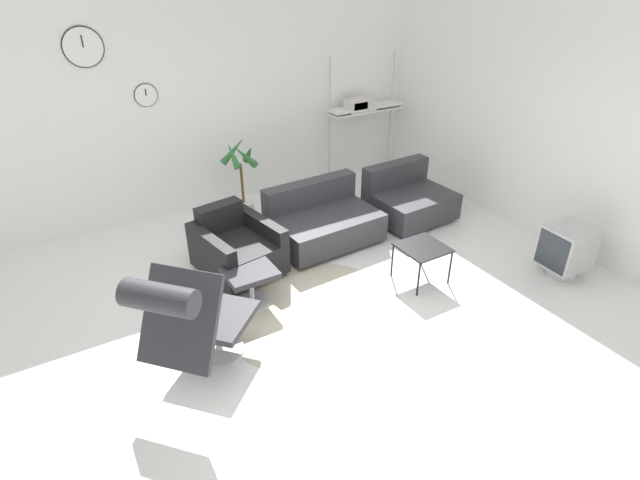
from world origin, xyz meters
TOP-DOWN VIEW (x-y plane):
  - ground_plane at (0.00, 0.00)m, footprint 12.00×12.00m
  - wall_back at (-0.00, 2.98)m, footprint 12.00×0.09m
  - wall_right at (3.38, 0.00)m, footprint 0.06×12.00m
  - round_rug at (0.07, -0.02)m, footprint 1.85×1.85m
  - lounge_chair at (-1.24, -0.33)m, footprint 1.19×1.16m
  - ottoman at (-0.41, 0.44)m, footprint 0.50×0.42m
  - armchair_red at (-0.30, 1.08)m, footprint 0.91×1.00m
  - couch_low at (0.88, 1.20)m, footprint 1.31×0.94m
  - couch_second at (2.21, 1.16)m, footprint 1.06×0.93m
  - side_table at (1.36, -0.10)m, footprint 0.48×0.48m
  - crt_television at (2.78, -0.83)m, footprint 0.50×0.46m
  - potted_plant at (0.30, 2.31)m, footprint 0.42×0.44m
  - shelf_unit at (2.46, 2.68)m, footprint 1.21×0.28m

SIDE VIEW (x-z plane):
  - ground_plane at x=0.00m, z-range 0.00..0.00m
  - round_rug at x=0.07m, z-range 0.00..0.01m
  - couch_low at x=0.88m, z-range -0.10..0.61m
  - couch_second at x=2.21m, z-range -0.10..0.61m
  - armchair_red at x=-0.30m, z-range -0.09..0.64m
  - ottoman at x=-0.41m, z-range 0.10..0.50m
  - crt_television at x=2.78m, z-range 0.03..0.62m
  - side_table at x=1.36m, z-range 0.17..0.59m
  - potted_plant at x=0.30m, z-range -0.08..1.03m
  - lounge_chair at x=-1.24m, z-range 0.11..1.28m
  - shelf_unit at x=2.46m, z-range 0.19..2.09m
  - wall_right at x=3.38m, z-range 0.00..2.80m
  - wall_back at x=0.00m, z-range 0.00..2.80m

